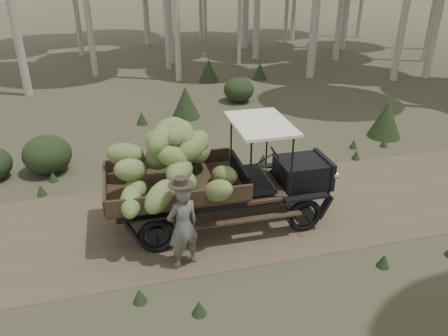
{
  "coord_description": "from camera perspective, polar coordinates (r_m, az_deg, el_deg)",
  "views": [
    {
      "loc": [
        -3.59,
        -8.69,
        5.74
      ],
      "look_at": [
        -1.36,
        -0.17,
        1.39
      ],
      "focal_mm": 35.0,
      "sensor_mm": 36.0,
      "label": 1
    }
  ],
  "objects": [
    {
      "name": "ground",
      "position": [
        11.02,
        6.69,
        -5.35
      ],
      "size": [
        120.0,
        120.0,
        0.0
      ],
      "primitive_type": "plane",
      "color": "#473D2B",
      "rests_on": "ground"
    },
    {
      "name": "dirt_track",
      "position": [
        11.02,
        6.69,
        -5.33
      ],
      "size": [
        70.0,
        4.0,
        0.01
      ],
      "primitive_type": "cube",
      "color": "brown",
      "rests_on": "ground"
    },
    {
      "name": "banana_truck",
      "position": [
        9.58,
        -3.44,
        0.16
      ],
      "size": [
        5.33,
        2.64,
        2.73
      ],
      "rotation": [
        0.0,
        0.0,
        -0.01
      ],
      "color": "black",
      "rests_on": "ground"
    },
    {
      "name": "farmer",
      "position": [
        8.67,
        -5.39,
        -7.47
      ],
      "size": [
        0.77,
        0.63,
        2.0
      ],
      "rotation": [
        0.0,
        0.0,
        3.47
      ],
      "color": "#51504A",
      "rests_on": "ground"
    },
    {
      "name": "undergrowth",
      "position": [
        9.27,
        9.45,
        -8.45
      ],
      "size": [
        23.87,
        25.03,
        1.39
      ],
      "color": "#233319",
      "rests_on": "ground"
    }
  ]
}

